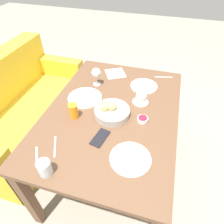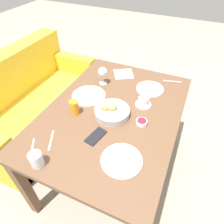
% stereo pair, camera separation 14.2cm
% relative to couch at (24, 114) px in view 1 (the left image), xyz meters
% --- Properties ---
extents(ground_plane, '(10.00, 10.00, 0.00)m').
position_rel_couch_xyz_m(ground_plane, '(-0.17, -1.02, -0.32)').
color(ground_plane, gray).
extents(dining_table, '(1.34, 0.95, 0.76)m').
position_rel_couch_xyz_m(dining_table, '(-0.17, -1.02, 0.35)').
color(dining_table, brown).
rests_on(dining_table, ground_plane).
extents(couch, '(1.48, 0.70, 0.89)m').
position_rel_couch_xyz_m(couch, '(0.00, 0.00, 0.00)').
color(couch, gold).
rests_on(couch, ground_plane).
extents(bread_basket, '(0.25, 0.25, 0.11)m').
position_rel_couch_xyz_m(bread_basket, '(-0.21, -1.03, 0.48)').
color(bread_basket, '#B2ADA3').
rests_on(bread_basket, dining_table).
extents(plate_near_left, '(0.24, 0.24, 0.01)m').
position_rel_couch_xyz_m(plate_near_left, '(-0.54, -1.24, 0.45)').
color(plate_near_left, white).
rests_on(plate_near_left, dining_table).
extents(plate_near_right, '(0.23, 0.23, 0.01)m').
position_rel_couch_xyz_m(plate_near_right, '(0.21, -1.20, 0.45)').
color(plate_near_right, white).
rests_on(plate_near_right, dining_table).
extents(plate_far_center, '(0.27, 0.27, 0.01)m').
position_rel_couch_xyz_m(plate_far_center, '(-0.08, -0.77, 0.45)').
color(plate_far_center, white).
rests_on(plate_far_center, dining_table).
extents(juice_glass, '(0.06, 0.06, 0.11)m').
position_rel_couch_xyz_m(juice_glass, '(-0.30, -0.78, 0.50)').
color(juice_glass, orange).
rests_on(juice_glass, dining_table).
extents(water_tumbler, '(0.07, 0.07, 0.09)m').
position_rel_couch_xyz_m(water_tumbler, '(-0.76, -0.82, 0.49)').
color(water_tumbler, silver).
rests_on(water_tumbler, dining_table).
extents(wine_glass, '(0.08, 0.08, 0.16)m').
position_rel_couch_xyz_m(wine_glass, '(0.13, -0.80, 0.56)').
color(wine_glass, silver).
rests_on(wine_glass, dining_table).
extents(coffee_cup, '(0.12, 0.12, 0.06)m').
position_rel_couch_xyz_m(coffee_cup, '(-0.01, -1.20, 0.47)').
color(coffee_cup, white).
rests_on(coffee_cup, dining_table).
extents(jam_bowl_berry, '(0.08, 0.08, 0.03)m').
position_rel_couch_xyz_m(jam_bowl_berry, '(-0.21, -1.25, 0.46)').
color(jam_bowl_berry, white).
rests_on(jam_bowl_berry, dining_table).
extents(fork_silver, '(0.05, 0.16, 0.00)m').
position_rel_couch_xyz_m(fork_silver, '(0.40, -1.34, 0.45)').
color(fork_silver, '#B7B7BC').
rests_on(fork_silver, dining_table).
extents(knife_silver, '(0.15, 0.08, 0.00)m').
position_rel_couch_xyz_m(knife_silver, '(-0.58, -0.78, 0.45)').
color(knife_silver, '#B7B7BC').
rests_on(knife_silver, dining_table).
extents(spoon_coffee, '(0.11, 0.07, 0.00)m').
position_rel_couch_xyz_m(spoon_coffee, '(-0.67, -0.70, 0.45)').
color(spoon_coffee, '#B7B7BC').
rests_on(spoon_coffee, dining_table).
extents(napkin, '(0.23, 0.23, 0.00)m').
position_rel_couch_xyz_m(napkin, '(0.34, -0.91, 0.45)').
color(napkin, silver).
rests_on(napkin, dining_table).
extents(cell_phone, '(0.16, 0.10, 0.01)m').
position_rel_couch_xyz_m(cell_phone, '(-0.44, -1.02, 0.45)').
color(cell_phone, black).
rests_on(cell_phone, dining_table).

